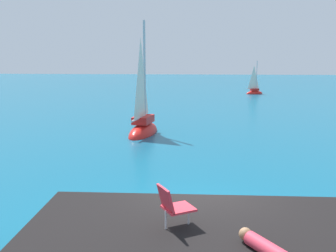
% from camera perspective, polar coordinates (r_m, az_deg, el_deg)
% --- Properties ---
extents(ground_plane, '(160.00, 160.00, 0.00)m').
position_cam_1_polar(ground_plane, '(9.65, 4.73, -14.38)').
color(ground_plane, '#0F5675').
extents(boulder_seaward, '(1.94, 1.86, 1.17)m').
position_cam_1_polar(boulder_seaward, '(9.55, 18.15, -15.15)').
color(boulder_seaward, black).
rests_on(boulder_seaward, ground).
extents(sailboat_near, '(1.72, 3.55, 6.46)m').
position_cam_1_polar(sailboat_near, '(20.09, -3.76, -0.21)').
color(sailboat_near, red).
rests_on(sailboat_near, ground).
extents(sailboat_far, '(2.17, 1.59, 3.95)m').
position_cam_1_polar(sailboat_far, '(43.07, 12.86, 5.02)').
color(sailboat_far, red).
rests_on(sailboat_far, ground).
extents(beach_chair, '(0.76, 0.71, 0.80)m').
position_cam_1_polar(beach_chair, '(6.97, 0.74, -11.71)').
color(beach_chair, '#E03342').
rests_on(beach_chair, shore_ledge).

